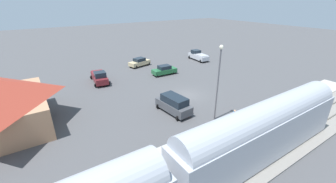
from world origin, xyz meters
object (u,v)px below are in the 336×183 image
object	(u,v)px
pedestrian_waiting_far	(234,116)
sedan_green	(164,70)
sedan_tan	(140,62)
light_pole_near_platform	(219,76)
pickup_silver	(198,56)
pedestrian_on_platform	(270,105)
pickup_maroon	(99,77)
suv_charcoal	(174,104)

from	to	relation	value
pedestrian_waiting_far	sedan_green	world-z (taller)	pedestrian_waiting_far
sedan_tan	light_pole_near_platform	xyz separation A→B (m)	(-24.14, 2.43, 4.47)
sedan_green	pickup_silver	bearing A→B (deg)	-69.66
pedestrian_on_platform	pickup_silver	distance (m)	25.78
pedestrian_on_platform	light_pole_near_platform	distance (m)	7.95
pedestrian_waiting_far	pickup_maroon	xyz separation A→B (m)	(21.40, 8.03, -0.25)
pedestrian_waiting_far	suv_charcoal	world-z (taller)	suv_charcoal
pedestrian_on_platform	light_pole_near_platform	world-z (taller)	light_pole_near_platform
pedestrian_waiting_far	pedestrian_on_platform	bearing A→B (deg)	-95.58
pedestrian_waiting_far	pickup_silver	size ratio (longest dim) A/B	0.31
pedestrian_on_platform	pickup_silver	bearing A→B (deg)	-21.66
pedestrian_waiting_far	light_pole_near_platform	size ratio (longest dim) A/B	0.20
pedestrian_on_platform	pickup_silver	size ratio (longest dim) A/B	0.31
suv_charcoal	pickup_silver	distance (m)	25.52
suv_charcoal	light_pole_near_platform	size ratio (longest dim) A/B	0.59
pickup_silver	light_pole_near_platform	distance (m)	26.76
sedan_tan	light_pole_near_platform	size ratio (longest dim) A/B	0.56
pedestrian_waiting_far	pickup_silver	distance (m)	27.89
pedestrian_on_platform	light_pole_near_platform	size ratio (longest dim) A/B	0.20
suv_charcoal	sedan_tan	distance (m)	20.94
pedestrian_on_platform	sedan_tan	bearing A→B (deg)	8.06
sedan_green	pickup_silver	distance (m)	12.75
pickup_maroon	light_pole_near_platform	world-z (taller)	light_pole_near_platform
pickup_maroon	sedan_green	bearing A→B (deg)	-102.16
pedestrian_on_platform	sedan_green	xyz separation A→B (m)	(19.53, 2.44, -0.40)
sedan_tan	pickup_silver	bearing A→B (deg)	-102.50
suv_charcoal	light_pole_near_platform	distance (m)	6.52
pedestrian_on_platform	light_pole_near_platform	xyz separation A→B (m)	(2.77, 6.24, 4.07)
pedestrian_waiting_far	pickup_silver	world-z (taller)	pickup_silver
sedan_green	light_pole_near_platform	distance (m)	17.76
pedestrian_on_platform	suv_charcoal	distance (m)	11.47
pickup_silver	pedestrian_waiting_far	bearing A→B (deg)	147.08
sedan_green	light_pole_near_platform	world-z (taller)	light_pole_near_platform
pedestrian_on_platform	sedan_green	world-z (taller)	pedestrian_on_platform
pedestrian_waiting_far	sedan_tan	bearing A→B (deg)	-3.97
suv_charcoal	light_pole_near_platform	xyz separation A→B (m)	(-3.94, -3.05, 4.20)
sedan_green	light_pole_near_platform	xyz separation A→B (m)	(-16.76, 3.81, 4.47)
sedan_green	sedan_tan	size ratio (longest dim) A/B	0.95
sedan_green	sedan_tan	distance (m)	7.51
suv_charcoal	sedan_tan	xyz separation A→B (m)	(20.21, -5.49, -0.27)
sedan_green	pedestrian_on_platform	bearing A→B (deg)	-172.88
suv_charcoal	sedan_green	bearing A→B (deg)	-28.15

